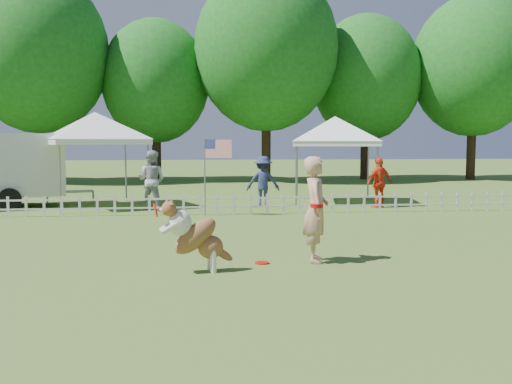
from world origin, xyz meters
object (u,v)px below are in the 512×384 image
Objects in this scene: frisbee_on_turf at (262,263)px; canopy_tent_right at (334,161)px; dog at (197,236)px; handler at (316,209)px; canopy_tent_left at (96,161)px; spectator_c at (379,182)px; spectator_a at (152,180)px; flag_pole at (205,177)px; spectator_b at (263,182)px.

canopy_tent_right is at bearing 69.02° from frisbee_on_turf.
dog is at bearing -104.34° from canopy_tent_right.
handler is at bearing 6.07° from dog.
spectator_c is (9.30, -1.22, -0.71)m from canopy_tent_left.
spectator_a is (-6.29, -1.32, -0.55)m from canopy_tent_right.
frisbee_on_turf is 0.14× the size of spectator_a.
canopy_tent_left is 1.03× the size of canopy_tent_right.
handler is 0.62× the size of canopy_tent_left.
spectator_a is at bearing -49.46° from canopy_tent_left.
dog is 0.41× the size of canopy_tent_right.
flag_pole is at bearing 77.67° from dog.
dog is 0.73× the size of spectator_c.
dog is at bearing -71.25° from flag_pole.
dog reaches higher than frisbee_on_turf.
dog is at bearing -93.73° from canopy_tent_left.
flag_pole reaches higher than dog.
frisbee_on_turf is 10.56m from canopy_tent_left.
spectator_c is at bearing 35.82° from flag_pole.
flag_pole reaches higher than handler.
canopy_tent_left reaches higher than spectator_a.
frisbee_on_turf is 9.62m from spectator_c.
spectator_b is at bearing -149.20° from canopy_tent_right.
dog is 7.30m from flag_pole.
spectator_b is at bearing -31.13° from spectator_c.
handler is 1.15× the size of spectator_c.
dog is at bearing 84.59° from spectator_b.
canopy_tent_right is (2.78, 9.74, 0.54)m from handler.
canopy_tent_left is (-3.26, 10.02, 0.93)m from dog.
canopy_tent_left reaches higher than spectator_b.
spectator_a is (-1.66, 1.75, -0.19)m from flag_pole.
spectator_a is 1.12× the size of spectator_b.
handler is 0.64× the size of canopy_tent_right.
spectator_b is 3.83m from spectator_c.
flag_pole is (-1.84, 6.66, 0.19)m from handler.
spectator_c is (1.13, -1.55, -0.67)m from canopy_tent_right.
canopy_tent_right is 1.77× the size of spectator_b.
canopy_tent_left reaches higher than flag_pole.
frisbee_on_turf is at bearing -99.95° from canopy_tent_right.
spectator_a is (-1.37, 9.03, 0.34)m from dog.
canopy_tent_right reaches higher than flag_pole.
canopy_tent_left is (-5.39, 9.41, 0.59)m from handler.
spectator_a is (-2.53, 8.48, 0.93)m from frisbee_on_turf.
dog is 1.41m from frisbee_on_turf.
handler is 9.12m from spectator_a.
spectator_b is (-2.66, -0.96, -0.65)m from canopy_tent_right.
spectator_a is (1.89, -0.99, -0.59)m from canopy_tent_left.
spectator_b reaches higher than frisbee_on_turf.
canopy_tent_left is 4.50m from flag_pole.
flag_pole is 2.91m from spectator_b.
spectator_c is at bearing -29.23° from canopy_tent_left.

